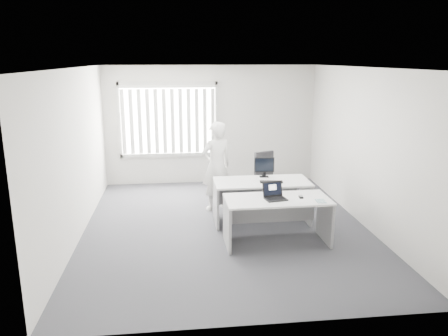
{
  "coord_description": "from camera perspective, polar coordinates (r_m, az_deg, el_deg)",
  "views": [
    {
      "loc": [
        -0.87,
        -7.31,
        2.95
      ],
      "look_at": [
        -0.01,
        0.15,
        1.06
      ],
      "focal_mm": 35.0,
      "sensor_mm": 36.0,
      "label": 1
    }
  ],
  "objects": [
    {
      "name": "person",
      "position": [
        8.58,
        -1.01,
        0.23
      ],
      "size": [
        0.76,
        0.65,
        1.77
      ],
      "primitive_type": "imported",
      "rotation": [
        0.0,
        0.0,
        3.55
      ],
      "color": "white",
      "rests_on": "ground"
    },
    {
      "name": "wall_left",
      "position": [
        7.65,
        -18.72,
        1.7
      ],
      "size": [
        0.02,
        6.0,
        2.8
      ],
      "primitive_type": "cube",
      "color": "beige",
      "rests_on": "ground"
    },
    {
      "name": "window",
      "position": [
        10.37,
        -7.26,
        6.27
      ],
      "size": [
        2.32,
        0.06,
        1.76
      ],
      "primitive_type": "cube",
      "color": "#B3B3AE",
      "rests_on": "wall_back"
    },
    {
      "name": "wall_right",
      "position": [
        8.2,
        17.87,
        2.56
      ],
      "size": [
        0.02,
        6.0,
        2.8
      ],
      "primitive_type": "cube",
      "color": "beige",
      "rests_on": "ground"
    },
    {
      "name": "blinds",
      "position": [
        10.31,
        -7.26,
        6.06
      ],
      "size": [
        2.2,
        0.1,
        1.5
      ],
      "primitive_type": null,
      "color": "silver",
      "rests_on": "wall_back"
    },
    {
      "name": "desk_far",
      "position": [
        8.02,
        4.95,
        -3.2
      ],
      "size": [
        1.73,
        0.81,
        0.79
      ],
      "rotation": [
        0.0,
        0.0,
        -0.0
      ],
      "color": "white",
      "rests_on": "ground"
    },
    {
      "name": "keyboard",
      "position": [
        7.88,
        6.2,
        -1.81
      ],
      "size": [
        0.42,
        0.18,
        0.02
      ],
      "primitive_type": "cube",
      "rotation": [
        0.0,
        0.0,
        -0.12
      ],
      "color": "black",
      "rests_on": "desk_far"
    },
    {
      "name": "booklet",
      "position": [
        7.04,
        12.52,
        -4.24
      ],
      "size": [
        0.15,
        0.2,
        0.01
      ],
      "primitive_type": "cube",
      "rotation": [
        0.0,
        0.0,
        -0.06
      ],
      "color": "white",
      "rests_on": "desk_near"
    },
    {
      "name": "ceiling",
      "position": [
        7.36,
        0.24,
        12.98
      ],
      "size": [
        5.0,
        6.0,
        0.02
      ],
      "primitive_type": "cube",
      "color": "white",
      "rests_on": "wall_back"
    },
    {
      "name": "ground",
      "position": [
        7.93,
        0.22,
        -7.69
      ],
      "size": [
        6.0,
        6.0,
        0.0
      ],
      "primitive_type": "plane",
      "color": "#48494F",
      "rests_on": "ground"
    },
    {
      "name": "office_chair",
      "position": [
        9.19,
        5.71,
        -2.49
      ],
      "size": [
        0.78,
        0.78,
        1.06
      ],
      "rotation": [
        0.0,
        0.0,
        0.37
      ],
      "color": "black",
      "rests_on": "ground"
    },
    {
      "name": "wall_front",
      "position": [
        4.66,
        4.61,
        -5.31
      ],
      "size": [
        5.0,
        0.02,
        2.8
      ],
      "primitive_type": "cube",
      "color": "beige",
      "rests_on": "ground"
    },
    {
      "name": "laptop",
      "position": [
        6.97,
        6.81,
        -3.12
      ],
      "size": [
        0.38,
        0.35,
        0.26
      ],
      "primitive_type": null,
      "rotation": [
        0.0,
        0.0,
        0.19
      ],
      "color": "black",
      "rests_on": "desk_near"
    },
    {
      "name": "monitor",
      "position": [
        8.18,
        5.27,
        0.1
      ],
      "size": [
        0.38,
        0.15,
        0.37
      ],
      "primitive_type": null,
      "rotation": [
        0.0,
        0.0,
        -0.09
      ],
      "color": "black",
      "rests_on": "desk_far"
    },
    {
      "name": "desk_near",
      "position": [
        7.14,
        6.95,
        -5.6
      ],
      "size": [
        1.69,
        0.81,
        0.76
      ],
      "rotation": [
        0.0,
        0.0,
        0.01
      ],
      "color": "white",
      "rests_on": "ground"
    },
    {
      "name": "paper_sheet",
      "position": [
        7.06,
        10.47,
        -4.12
      ],
      "size": [
        0.32,
        0.24,
        0.0
      ],
      "primitive_type": "cube",
      "rotation": [
        0.0,
        0.0,
        -0.09
      ],
      "color": "white",
      "rests_on": "desk_near"
    },
    {
      "name": "wall_back",
      "position": [
        10.46,
        -1.72,
        5.62
      ],
      "size": [
        5.0,
        0.02,
        2.8
      ],
      "primitive_type": "cube",
      "color": "beige",
      "rests_on": "ground"
    },
    {
      "name": "mouse",
      "position": [
        7.14,
        10.02,
        -3.71
      ],
      "size": [
        0.06,
        0.1,
        0.04
      ],
      "primitive_type": null,
      "rotation": [
        0.0,
        0.0,
        -0.04
      ],
      "color": "#A6A6A8",
      "rests_on": "paper_sheet"
    }
  ]
}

